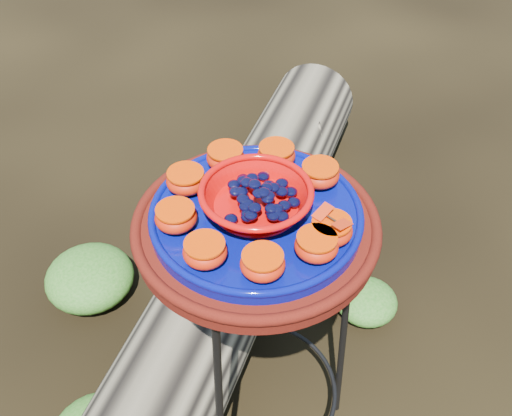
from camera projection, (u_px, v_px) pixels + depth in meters
plant_stand at (256, 342)px, 1.48m from camera, size 0.44×0.44×0.70m
terracotta_saucer at (256, 229)px, 1.22m from camera, size 0.46×0.46×0.04m
cobalt_plate at (256, 217)px, 1.20m from camera, size 0.40×0.40×0.03m
red_bowl at (256, 201)px, 1.17m from camera, size 0.20×0.20×0.06m
glass_gems at (256, 184)px, 1.15m from camera, size 0.15×0.15×0.03m
orange_half_0 at (331, 230)px, 1.13m from camera, size 0.08×0.08×0.04m
orange_half_1 at (320, 174)px, 1.24m from camera, size 0.08×0.08×0.04m
orange_half_2 at (276, 155)px, 1.28m from camera, size 0.08×0.08×0.04m
orange_half_3 at (226, 158)px, 1.28m from camera, size 0.08×0.08×0.04m
orange_half_4 at (186, 181)px, 1.23m from camera, size 0.08×0.08×0.04m
orange_half_5 at (176, 217)px, 1.15m from camera, size 0.08×0.08×0.04m
orange_half_6 at (205, 252)px, 1.09m from camera, size 0.08×0.08×0.04m
orange_half_7 at (263, 264)px, 1.07m from camera, size 0.08×0.08×0.04m
orange_half_8 at (316, 246)px, 1.10m from camera, size 0.08×0.08×0.04m
butterfly at (332, 219)px, 1.11m from camera, size 0.08×0.06×0.01m
driftwood_log at (246, 235)px, 2.01m from camera, size 1.61×1.23×0.31m
foliage_right at (367, 301)px, 1.95m from camera, size 0.19×0.19×0.09m
foliage_back at (89, 276)px, 1.99m from camera, size 0.28×0.28×0.14m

